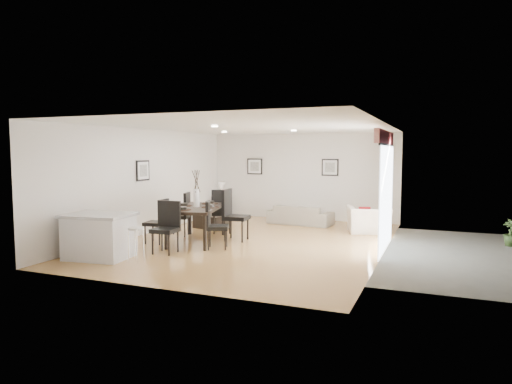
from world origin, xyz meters
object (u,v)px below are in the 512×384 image
at_px(dining_chair_wfar, 182,212).
at_px(coffee_table, 211,222).
at_px(dining_table, 197,210).
at_px(dining_chair_foot, 222,209).
at_px(dining_chair_wnear, 159,219).
at_px(side_table, 222,206).
at_px(sofa, 300,215).
at_px(kitchen_island, 99,236).
at_px(armchair, 369,220).
at_px(dining_chair_efar, 232,212).
at_px(dining_chair_head, 167,224).
at_px(dining_chair_enear, 213,222).
at_px(bar_stool, 136,232).

xyz_separation_m(dining_chair_wfar, coffee_table, (0.13, 1.30, -0.43)).
relative_size(dining_table, dining_chair_foot, 1.89).
bearing_deg(dining_chair_wnear, side_table, -177.71).
height_order(sofa, side_table, side_table).
bearing_deg(dining_table, kitchen_island, -128.17).
bearing_deg(coffee_table, armchair, 29.49).
distance_m(dining_chair_wfar, dining_chair_efar, 1.41).
height_order(dining_chair_wnear, dining_chair_efar, dining_chair_efar).
xyz_separation_m(armchair, dining_chair_efar, (-2.90, -2.26, 0.34)).
bearing_deg(side_table, dining_chair_wfar, -79.15).
bearing_deg(dining_chair_foot, side_table, -88.85).
bearing_deg(side_table, dining_table, -71.33).
distance_m(dining_chair_efar, dining_chair_foot, 1.00).
bearing_deg(coffee_table, side_table, 126.36).
xyz_separation_m(dining_table, dining_chair_head, (-0.01, -1.24, -0.14)).
height_order(dining_chair_wfar, dining_chair_foot, dining_chair_foot).
bearing_deg(sofa, dining_table, 73.07).
xyz_separation_m(dining_chair_enear, kitchen_island, (-1.70, -1.66, -0.13)).
height_order(dining_chair_wnear, side_table, dining_chair_wnear).
xyz_separation_m(coffee_table, bar_stool, (0.49, -4.02, 0.40)).
relative_size(sofa, dining_chair_head, 1.73).
xyz_separation_m(sofa, armchair, (2.08, -0.70, 0.07)).
bearing_deg(dining_table, dining_chair_foot, 73.95).
height_order(armchair, dining_chair_enear, dining_chair_enear).
distance_m(dining_chair_enear, side_table, 5.16).
bearing_deg(side_table, sofa, -13.47).
bearing_deg(dining_chair_enear, dining_chair_wfar, 31.45).
bearing_deg(coffee_table, sofa, 54.87).
relative_size(dining_table, kitchen_island, 1.57).
height_order(dining_table, dining_chair_foot, dining_chair_foot).
xyz_separation_m(sofa, dining_table, (-1.51, -3.46, 0.47)).
bearing_deg(dining_chair_efar, bar_stool, 158.14).
height_order(dining_table, dining_chair_wnear, dining_chair_wnear).
bearing_deg(armchair, dining_chair_head, 30.17).
bearing_deg(sofa, dining_chair_foot, 63.12).
height_order(dining_chair_enear, dining_chair_head, dining_chair_head).
distance_m(sofa, dining_chair_wfar, 3.69).
distance_m(dining_chair_foot, bar_stool, 3.44).
relative_size(dining_table, coffee_table, 2.37).
xyz_separation_m(dining_chair_head, side_table, (-1.40, 5.40, -0.28)).
height_order(dining_chair_efar, dining_chair_head, dining_chair_efar).
xyz_separation_m(dining_chair_head, kitchen_island, (-0.98, -0.95, -0.15)).
height_order(dining_chair_wfar, dining_chair_efar, dining_chair_efar).
bearing_deg(dining_chair_foot, coffee_table, -68.16).
bearing_deg(dining_table, dining_chair_wfar, 129.22).
bearing_deg(kitchen_island, dining_chair_wnear, 74.05).
relative_size(sofa, dining_chair_foot, 1.64).
height_order(dining_chair_enear, dining_chair_efar, dining_chair_efar).
relative_size(dining_chair_wnear, dining_chair_head, 0.95).
relative_size(coffee_table, bar_stool, 1.37).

